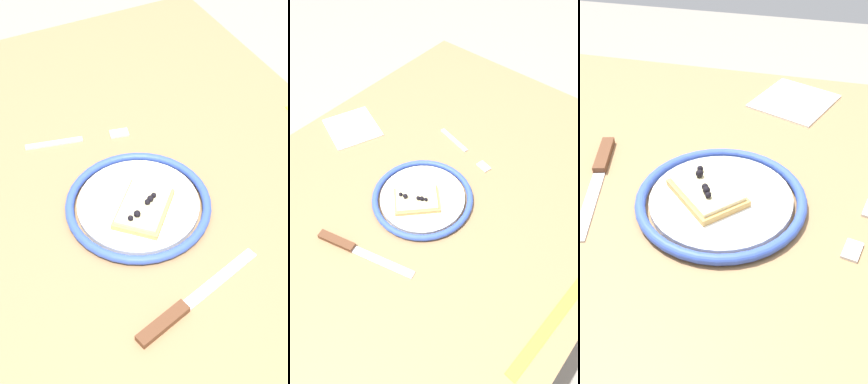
# 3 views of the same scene
# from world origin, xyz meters

# --- Properties ---
(dining_table) EXTENTS (1.17, 0.90, 0.72)m
(dining_table) POSITION_xyz_m (0.00, 0.00, 0.65)
(dining_table) COLOR #936D47
(dining_table) RESTS_ON ground_plane
(plate) EXTENTS (0.25, 0.25, 0.02)m
(plate) POSITION_xyz_m (0.05, 0.00, 0.73)
(plate) COLOR white
(plate) RESTS_ON dining_table
(pizza_slice_near) EXTENTS (0.13, 0.13, 0.03)m
(pizza_slice_near) POSITION_xyz_m (0.07, -0.00, 0.74)
(pizza_slice_near) COLOR tan
(pizza_slice_near) RESTS_ON plate
(knife) EXTENTS (0.08, 0.24, 0.01)m
(knife) POSITION_xyz_m (0.25, -0.03, 0.73)
(knife) COLOR silver
(knife) RESTS_ON dining_table
(fork) EXTENTS (0.06, 0.20, 0.00)m
(fork) POSITION_xyz_m (-0.16, -0.03, 0.73)
(fork) COLOR silver
(fork) RESTS_ON dining_table
(napkin) EXTENTS (0.18, 0.19, 0.00)m
(napkin) POSITION_xyz_m (-0.02, -0.34, 0.73)
(napkin) COLOR white
(napkin) RESTS_ON dining_table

